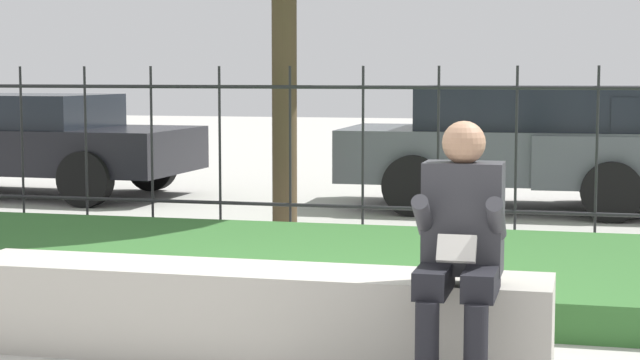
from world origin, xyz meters
name	(u,v)px	position (x,y,z in m)	size (l,w,h in m)	color
ground_plane	(271,359)	(0.00, 0.00, 0.00)	(60.00, 60.00, 0.00)	#B2AFA8
stone_bench	(249,318)	(-0.12, 0.00, 0.22)	(3.16, 0.52, 0.49)	#ADA89E
person_seated_reader	(460,243)	(1.03, -0.30, 0.71)	(0.42, 0.73, 1.29)	black
grass_berm	(355,268)	(0.00, 2.10, 0.11)	(10.08, 2.80, 0.23)	#33662D
iron_fence	(400,151)	(0.00, 3.99, 0.83)	(8.08, 0.03, 1.58)	#232326
car_parked_center	(548,143)	(1.19, 6.70, 0.74)	(4.62, 1.96, 1.37)	#4C5156
car_parked_left	(24,140)	(-5.16, 6.61, 0.69)	(4.13, 2.08, 1.25)	black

